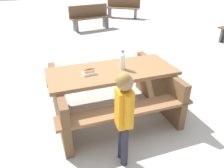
{
  "coord_description": "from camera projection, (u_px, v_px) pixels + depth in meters",
  "views": [
    {
      "loc": [
        1.16,
        2.61,
        2.03
      ],
      "look_at": [
        0.0,
        0.0,
        0.52
      ],
      "focal_mm": 35.52,
      "sensor_mm": 36.0,
      "label": 1
    }
  ],
  "objects": [
    {
      "name": "hotdog_tray",
      "position": [
        89.0,
        72.0,
        2.98
      ],
      "size": [
        0.18,
        0.11,
        0.08
      ],
      "color": "white",
      "rests_on": "picnic_table"
    },
    {
      "name": "soda_bottle",
      "position": [
        123.0,
        60.0,
        3.09
      ],
      "size": [
        0.08,
        0.08,
        0.27
      ],
      "color": "silver",
      "rests_on": "picnic_table"
    },
    {
      "name": "picnic_table",
      "position": [
        112.0,
        89.0,
        3.26
      ],
      "size": [
        1.9,
        1.53,
        0.75
      ],
      "color": "brown",
      "rests_on": "ground"
    },
    {
      "name": "ground_plane",
      "position": [
        112.0,
        114.0,
        3.47
      ],
      "size": [
        30.0,
        30.0,
        0.0
      ],
      "primitive_type": "plane",
      "color": "#B7B2A8",
      "rests_on": "ground"
    },
    {
      "name": "park_bench_near",
      "position": [
        90.0,
        17.0,
        8.01
      ],
      "size": [
        1.53,
        0.56,
        0.85
      ],
      "color": "brown",
      "rests_on": "ground"
    },
    {
      "name": "child_in_coat",
      "position": [
        124.0,
        109.0,
        2.29
      ],
      "size": [
        0.19,
        0.28,
        1.14
      ],
      "color": "#262633",
      "rests_on": "ground"
    },
    {
      "name": "park_bench_far",
      "position": [
        123.0,
        7.0,
        9.93
      ],
      "size": [
        1.4,
        1.28,
        0.85
      ],
      "color": "brown",
      "rests_on": "ground"
    }
  ]
}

